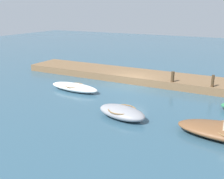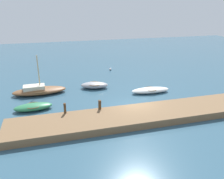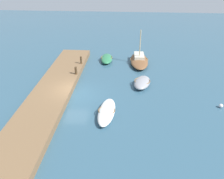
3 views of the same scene
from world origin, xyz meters
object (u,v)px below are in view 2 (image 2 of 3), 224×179
(mooring_post_mid_west, at_px, (100,105))
(mooring_post_west, at_px, (65,108))
(sailboat_brown, at_px, (39,90))
(rowboat_grey, at_px, (94,85))
(rowboat_white, at_px, (150,90))
(marker_buoy, at_px, (110,69))
(rowboat_green, at_px, (33,107))

(mooring_post_mid_west, bearing_deg, mooring_post_west, 180.00)
(mooring_post_mid_west, bearing_deg, sailboat_brown, 127.09)
(sailboat_brown, bearing_deg, rowboat_grey, -0.24)
(rowboat_white, height_order, marker_buoy, rowboat_white)
(rowboat_green, relative_size, mooring_post_west, 3.95)
(rowboat_grey, height_order, mooring_post_mid_west, mooring_post_mid_west)
(mooring_post_mid_west, relative_size, marker_buoy, 2.23)
(rowboat_green, relative_size, rowboat_grey, 1.04)
(rowboat_grey, height_order, marker_buoy, rowboat_grey)
(sailboat_brown, xyz_separation_m, mooring_post_mid_west, (5.16, -6.82, 0.61))
(rowboat_green, bearing_deg, mooring_post_west, -49.20)
(sailboat_brown, distance_m, mooring_post_west, 7.20)
(mooring_post_mid_west, bearing_deg, rowboat_white, 30.91)
(marker_buoy, bearing_deg, mooring_post_mid_west, -108.81)
(rowboat_green, height_order, rowboat_white, rowboat_green)
(rowboat_white, xyz_separation_m, rowboat_grey, (-5.56, 3.10, 0.06))
(mooring_post_mid_west, bearing_deg, rowboat_grey, 82.25)
(rowboat_white, distance_m, mooring_post_west, 10.27)
(sailboat_brown, relative_size, mooring_post_west, 6.40)
(rowboat_white, xyz_separation_m, marker_buoy, (-1.85, 9.82, -0.11))
(mooring_post_west, height_order, marker_buoy, mooring_post_west)
(rowboat_white, height_order, mooring_post_mid_west, mooring_post_mid_west)
(mooring_post_mid_west, distance_m, marker_buoy, 14.52)
(rowboat_green, distance_m, marker_buoy, 15.05)
(rowboat_grey, bearing_deg, mooring_post_mid_west, -85.22)
(rowboat_white, bearing_deg, sailboat_brown, 169.14)
(rowboat_grey, distance_m, marker_buoy, 7.68)
(rowboat_green, xyz_separation_m, mooring_post_mid_west, (5.62, -2.74, 0.71))
(sailboat_brown, bearing_deg, mooring_post_mid_west, -54.84)
(rowboat_green, bearing_deg, mooring_post_mid_west, -29.44)
(rowboat_green, distance_m, rowboat_grey, 7.84)
(mooring_post_west, height_order, mooring_post_mid_west, mooring_post_west)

